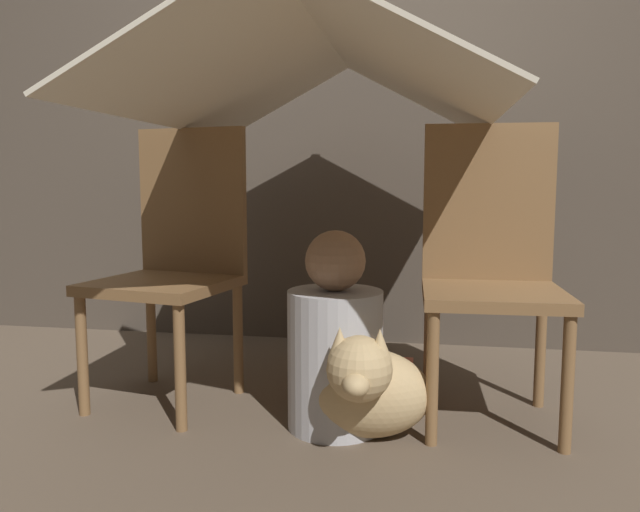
# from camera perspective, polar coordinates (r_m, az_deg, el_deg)

# --- Properties ---
(ground_plane) EXTENTS (8.80, 8.80, 0.00)m
(ground_plane) POSITION_cam_1_polar(r_m,az_deg,el_deg) (2.10, -0.36, -14.85)
(ground_plane) COLOR brown
(wall_back) EXTENTS (7.00, 0.05, 2.50)m
(wall_back) POSITION_cam_1_polar(r_m,az_deg,el_deg) (3.05, 3.35, 15.77)
(wall_back) COLOR #4C4238
(wall_back) RESTS_ON ground_plane
(chair_left) EXTENTS (0.51, 0.51, 0.97)m
(chair_left) POSITION_cam_1_polar(r_m,az_deg,el_deg) (2.27, -13.03, 0.11)
(chair_left) COLOR brown
(chair_left) RESTS_ON ground_plane
(chair_right) EXTENTS (0.45, 0.45, 0.97)m
(chair_right) POSITION_cam_1_polar(r_m,az_deg,el_deg) (2.11, 15.32, -0.48)
(chair_right) COLOR brown
(chair_right) RESTS_ON ground_plane
(sheet_canopy) EXTENTS (1.11, 1.40, 0.30)m
(sheet_canopy) POSITION_cam_1_polar(r_m,az_deg,el_deg) (2.05, 0.00, 16.46)
(sheet_canopy) COLOR silver
(person_front) EXTENTS (0.30, 0.30, 0.63)m
(person_front) POSITION_cam_1_polar(r_m,az_deg,el_deg) (1.97, 1.39, -8.16)
(person_front) COLOR #B2B2B7
(person_front) RESTS_ON ground_plane
(dog) EXTENTS (0.40, 0.40, 0.37)m
(dog) POSITION_cam_1_polar(r_m,az_deg,el_deg) (1.90, 3.99, -11.86)
(dog) COLOR tan
(dog) RESTS_ON ground_plane
(floor_cushion) EXTENTS (0.36, 0.29, 0.10)m
(floor_cushion) POSITION_cam_1_polar(r_m,az_deg,el_deg) (2.35, 3.92, -11.17)
(floor_cushion) COLOR #CC664C
(floor_cushion) RESTS_ON ground_plane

